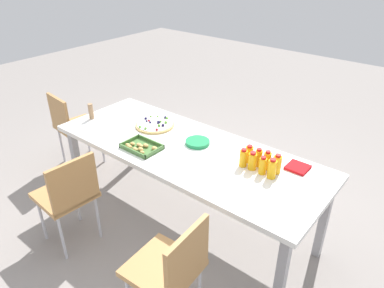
{
  "coord_description": "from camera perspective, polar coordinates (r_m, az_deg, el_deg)",
  "views": [
    {
      "loc": [
        -1.6,
        1.89,
        2.17
      ],
      "look_at": [
        -0.02,
        -0.05,
        0.77
      ],
      "focal_mm": 33.59,
      "sensor_mm": 36.0,
      "label": 1
    }
  ],
  "objects": [
    {
      "name": "snack_tray",
      "position": [
        2.85,
        -8.07,
        -0.49
      ],
      "size": [
        0.3,
        0.22,
        0.04
      ],
      "color": "#477238",
      "rests_on": "party_table"
    },
    {
      "name": "napkin_stack",
      "position": [
        2.69,
        16.44,
        -3.58
      ],
      "size": [
        0.15,
        0.15,
        0.02
      ],
      "primitive_type": "cube",
      "color": "red",
      "rests_on": "party_table"
    },
    {
      "name": "juice_bottle_3",
      "position": [
        2.67,
        9.06,
        -1.59
      ],
      "size": [
        0.06,
        0.06,
        0.14
      ],
      "color": "#F9AE14",
      "rests_on": "party_table"
    },
    {
      "name": "chair_far_right",
      "position": [
        2.92,
        -19.02,
        -7.36
      ],
      "size": [
        0.43,
        0.43,
        0.83
      ],
      "rotation": [
        0.0,
        0.0,
        -1.64
      ],
      "color": "#B7844C",
      "rests_on": "ground_plane"
    },
    {
      "name": "chair_end",
      "position": [
        4.01,
        -18.53,
        3.08
      ],
      "size": [
        0.44,
        0.44,
        0.83
      ],
      "rotation": [
        0.0,
        0.0,
        3.02
      ],
      "color": "#B7844C",
      "rests_on": "ground_plane"
    },
    {
      "name": "fruit_pizza",
      "position": [
        3.2,
        -5.89,
        3.08
      ],
      "size": [
        0.34,
        0.34,
        0.05
      ],
      "color": "tan",
      "rests_on": "party_table"
    },
    {
      "name": "chair_far_left",
      "position": [
        2.24,
        -3.23,
        -18.9
      ],
      "size": [
        0.43,
        0.43,
        0.83
      ],
      "rotation": [
        0.0,
        0.0,
        -1.5
      ],
      "color": "#B7844C",
      "rests_on": "ground_plane"
    },
    {
      "name": "cardboard_tube",
      "position": [
        3.43,
        -15.75,
        5.02
      ],
      "size": [
        0.04,
        0.04,
        0.15
      ],
      "primitive_type": "cylinder",
      "color": "#9E7A56",
      "rests_on": "party_table"
    },
    {
      "name": "party_table",
      "position": [
        2.88,
        -0.96,
        -1.68
      ],
      "size": [
        2.27,
        0.86,
        0.75
      ],
      "color": "white",
      "rests_on": "ground_plane"
    },
    {
      "name": "juice_bottle_5",
      "position": [
        2.55,
        11.15,
        -3.39
      ],
      "size": [
        0.05,
        0.05,
        0.14
      ],
      "color": "#F9AE14",
      "rests_on": "party_table"
    },
    {
      "name": "ground_plane",
      "position": [
        3.29,
        -0.86,
        -12.03
      ],
      "size": [
        12.0,
        12.0,
        0.0
      ],
      "primitive_type": "plane",
      "color": "gray"
    },
    {
      "name": "juice_bottle_6",
      "position": [
        2.59,
        9.57,
        -2.69
      ],
      "size": [
        0.06,
        0.06,
        0.14
      ],
      "color": "#F9AE14",
      "rests_on": "party_table"
    },
    {
      "name": "juice_bottle_4",
      "position": [
        2.52,
        12.59,
        -3.87
      ],
      "size": [
        0.06,
        0.06,
        0.15
      ],
      "color": "#FAAE14",
      "rests_on": "party_table"
    },
    {
      "name": "juice_bottle_7",
      "position": [
        2.61,
        8.14,
        -2.23
      ],
      "size": [
        0.06,
        0.06,
        0.14
      ],
      "color": "#FAAC14",
      "rests_on": "party_table"
    },
    {
      "name": "juice_bottle_1",
      "position": [
        2.6,
        11.84,
        -2.59
      ],
      "size": [
        0.05,
        0.05,
        0.15
      ],
      "color": "#F9AD14",
      "rests_on": "party_table"
    },
    {
      "name": "plate_stack",
      "position": [
        2.89,
        0.89,
        0.28
      ],
      "size": [
        0.2,
        0.2,
        0.03
      ],
      "color": "#1E8C4C",
      "rests_on": "party_table"
    },
    {
      "name": "juice_bottle_2",
      "position": [
        2.63,
        10.52,
        -2.15
      ],
      "size": [
        0.05,
        0.05,
        0.14
      ],
      "color": "#FAAC14",
      "rests_on": "party_table"
    },
    {
      "name": "juice_bottle_0",
      "position": [
        2.58,
        13.35,
        -3.14
      ],
      "size": [
        0.06,
        0.06,
        0.15
      ],
      "color": "#F9AE14",
      "rests_on": "party_table"
    }
  ]
}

